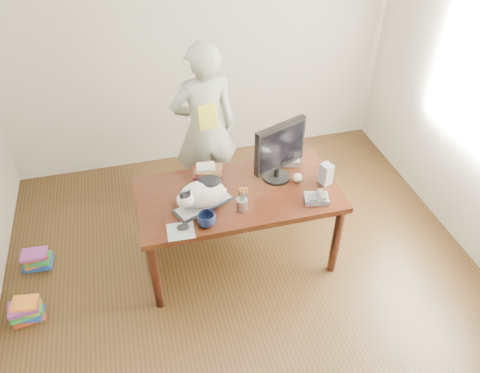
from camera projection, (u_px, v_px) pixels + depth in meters
The scene contains 18 objects.
room at pixel (263, 179), 2.86m from camera, with size 4.50×4.50×4.50m.
desk at pixel (236, 200), 3.85m from camera, with size 1.60×0.80×0.75m.
keyboard at pixel (204, 205), 3.56m from camera, with size 0.49×0.34×0.03m.
cat at pixel (201, 194), 3.48m from camera, with size 0.43×0.34×0.26m.
monitor at pixel (280, 149), 3.64m from camera, with size 0.45×0.29×0.52m.
pen_cup at pixel (242, 203), 3.50m from camera, with size 0.11×0.11×0.21m.
mousepad at pixel (181, 231), 3.36m from camera, with size 0.20×0.19×0.00m.
mouse at pixel (183, 227), 3.36m from camera, with size 0.09×0.06×0.04m.
coffee_mug at pixel (207, 220), 3.37m from camera, with size 0.13×0.13×0.11m, color black.
phone at pixel (317, 198), 3.60m from camera, with size 0.21×0.17×0.08m.
speaker at pixel (326, 174), 3.73m from camera, with size 0.11×0.11×0.18m.
baseball at pixel (298, 178), 3.77m from camera, with size 0.08×0.08×0.08m.
book_stack at pixel (208, 171), 3.84m from camera, with size 0.27×0.22×0.09m.
calculator at pixel (290, 158), 4.00m from camera, with size 0.20×0.23×0.06m.
person at pixel (205, 129), 4.26m from camera, with size 0.61×0.40×1.66m, color beige.
held_book at pixel (207, 117), 4.00m from camera, with size 0.16×0.11×0.22m.
book_pile_a at pixel (27, 310), 3.63m from camera, with size 0.27×0.22×0.18m.
book_pile_b at pixel (37, 259), 4.05m from camera, with size 0.26×0.20×0.15m.
Camera 1 is at (-0.70, -2.13, 3.13)m, focal length 35.00 mm.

